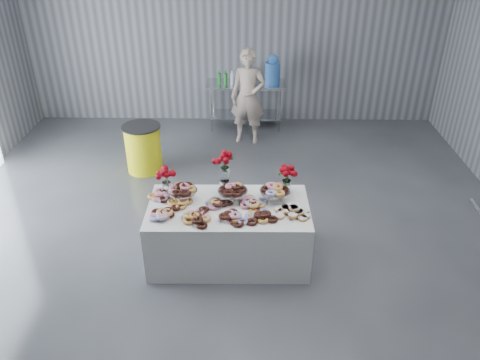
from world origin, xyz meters
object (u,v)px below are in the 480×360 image
(water_jug, at_px, (273,70))
(person, at_px, (248,97))
(prep_table, at_px, (246,97))
(trash_barrel, at_px, (143,148))
(display_table, at_px, (229,232))

(water_jug, xyz_separation_m, person, (-0.46, -0.65, -0.29))
(prep_table, relative_size, trash_barrel, 1.90)
(display_table, height_order, water_jug, water_jug)
(display_table, relative_size, prep_table, 1.27)
(water_jug, distance_m, person, 0.85)
(trash_barrel, bearing_deg, person, 34.42)
(prep_table, distance_m, water_jug, 0.73)
(water_jug, bearing_deg, prep_table, 180.00)
(water_jug, bearing_deg, person, -124.98)
(water_jug, bearing_deg, trash_barrel, -139.88)
(water_jug, xyz_separation_m, trash_barrel, (-2.16, -1.82, -0.75))
(display_table, xyz_separation_m, water_jug, (0.68, 4.05, 0.77))
(person, bearing_deg, display_table, -83.98)
(display_table, distance_m, person, 3.44)
(prep_table, xyz_separation_m, person, (0.04, -0.65, 0.24))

